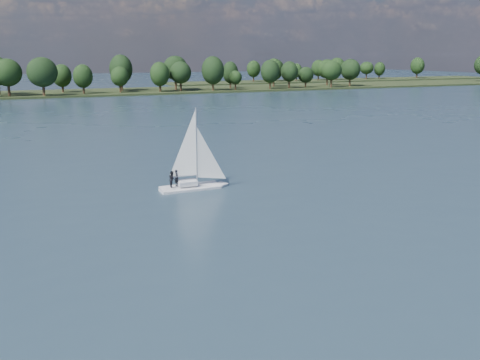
% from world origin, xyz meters
% --- Properties ---
extents(ground, '(700.00, 700.00, 0.00)m').
position_xyz_m(ground, '(0.00, 100.00, 0.00)').
color(ground, '#233342').
rests_on(ground, ground).
extents(far_shore, '(660.00, 40.00, 1.50)m').
position_xyz_m(far_shore, '(0.00, 212.00, 0.00)').
color(far_shore, black).
rests_on(far_shore, ground).
extents(far_shore_back, '(220.00, 30.00, 1.40)m').
position_xyz_m(far_shore_back, '(160.00, 260.00, 0.00)').
color(far_shore_back, black).
rests_on(far_shore_back, ground).
extents(sailboat, '(7.61, 2.21, 9.98)m').
position_xyz_m(sailboat, '(-10.81, 45.14, 2.78)').
color(sailboat, silver).
rests_on(sailboat, ground).
extents(treeline, '(562.88, 74.39, 17.72)m').
position_xyz_m(treeline, '(-18.09, 208.88, 8.10)').
color(treeline, black).
rests_on(treeline, ground).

